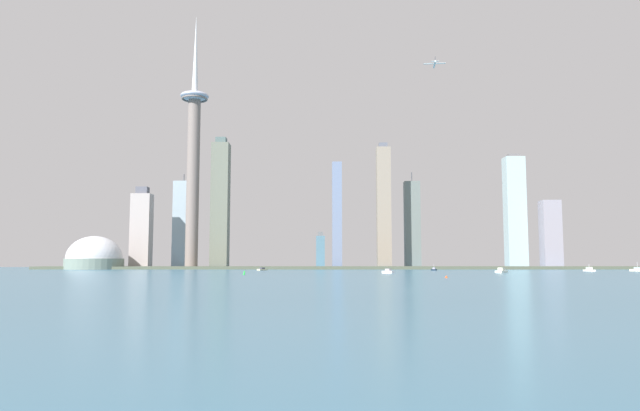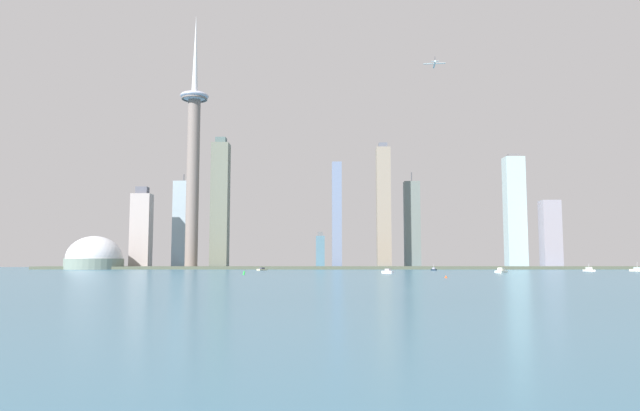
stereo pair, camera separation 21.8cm
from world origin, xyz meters
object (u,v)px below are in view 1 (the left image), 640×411
object	(u,v)px
boat_5	(591,270)
boat_0	(640,270)
skyscraper_6	(185,225)
skyscraper_0	(385,207)
boat_4	(436,269)
skyscraper_5	(553,234)
skyscraper_7	(322,251)
skyscraper_2	(339,215)
skyscraper_3	(414,225)
boat_3	(503,271)
channel_buoy_1	(448,277)
boat_1	(264,269)
channel_buoy_2	(246,272)
observation_tower	(195,152)
skyscraper_4	(143,230)
stadium_dome	(96,260)
boat_2	(390,272)
channel_buoy_0	(246,273)
skyscraper_8	(517,212)
skyscraper_1	(222,204)

from	to	relation	value
boat_5	boat_0	bearing A→B (deg)	101.31
skyscraper_6	skyscraper_0	bearing A→B (deg)	-9.58
boat_4	skyscraper_5	bearing A→B (deg)	80.64
skyscraper_5	skyscraper_7	xyz separation A→B (m)	(-325.65, 32.49, -23.38)
skyscraper_2	skyscraper_3	world-z (taller)	skyscraper_2
boat_3	channel_buoy_1	distance (m)	174.24
boat_1	channel_buoy_2	bearing A→B (deg)	26.15
observation_tower	skyscraper_4	size ratio (longest dim) A/B	3.15
skyscraper_5	boat_5	size ratio (longest dim) A/B	6.00
stadium_dome	boat_1	bearing A→B (deg)	-22.06
skyscraper_3	boat_1	world-z (taller)	skyscraper_3
skyscraper_3	boat_1	distance (m)	278.83
boat_2	skyscraper_0	bearing A→B (deg)	-55.09
observation_tower	boat_0	world-z (taller)	observation_tower
boat_5	skyscraper_7	bearing A→B (deg)	-138.05
skyscraper_7	boat_2	world-z (taller)	skyscraper_7
skyscraper_0	skyscraper_7	world-z (taller)	skyscraper_0
boat_1	boat_5	bearing A→B (deg)	106.40
observation_tower	channel_buoy_2	distance (m)	305.42
skyscraper_2	boat_3	bearing A→B (deg)	-63.57
boat_2	channel_buoy_2	world-z (taller)	boat_2
observation_tower	boat_0	distance (m)	546.19
boat_2	boat_3	bearing A→B (deg)	-127.30
skyscraper_2	skyscraper_7	bearing A→B (deg)	109.48
boat_5	channel_buoy_2	size ratio (longest dim) A/B	8.08
skyscraper_2	boat_5	world-z (taller)	skyscraper_2
stadium_dome	boat_2	xyz separation A→B (m)	(343.29, -245.70, -10.53)
channel_buoy_0	channel_buoy_1	xyz separation A→B (m)	(135.54, -84.25, -0.14)
skyscraper_6	boat_0	size ratio (longest dim) A/B	9.92
skyscraper_0	skyscraper_3	bearing A→B (deg)	43.43
stadium_dome	boat_3	xyz separation A→B (m)	(445.72, -223.79, -10.35)
skyscraper_7	skyscraper_8	bearing A→B (deg)	-2.22
skyscraper_5	boat_5	distance (m)	252.11
skyscraper_1	boat_5	size ratio (longest dim) A/B	11.30
skyscraper_0	channel_buoy_0	size ratio (longest dim) A/B	94.11
skyscraper_1	channel_buoy_0	world-z (taller)	skyscraper_1
boat_0	boat_5	size ratio (longest dim) A/B	0.86
stadium_dome	boat_4	world-z (taller)	stadium_dome
skyscraper_1	channel_buoy_2	world-z (taller)	skyscraper_1
stadium_dome	channel_buoy_1	bearing A→B (deg)	-46.07
boat_4	skyscraper_8	bearing A→B (deg)	90.46
skyscraper_4	boat_2	xyz separation A→B (m)	(298.17, -289.01, -50.74)
channel_buoy_0	skyscraper_2	bearing A→B (deg)	76.78
boat_4	channel_buoy_1	distance (m)	280.10
stadium_dome	skyscraper_0	bearing A→B (deg)	8.22
skyscraper_8	skyscraper_6	bearing A→B (deg)	-179.84
skyscraper_1	skyscraper_8	bearing A→B (deg)	6.74
boat_4	skyscraper_3	bearing A→B (deg)	125.85
stadium_dome	channel_buoy_2	size ratio (longest dim) A/B	36.54
channel_buoy_0	skyscraper_5	bearing A→B (deg)	44.35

